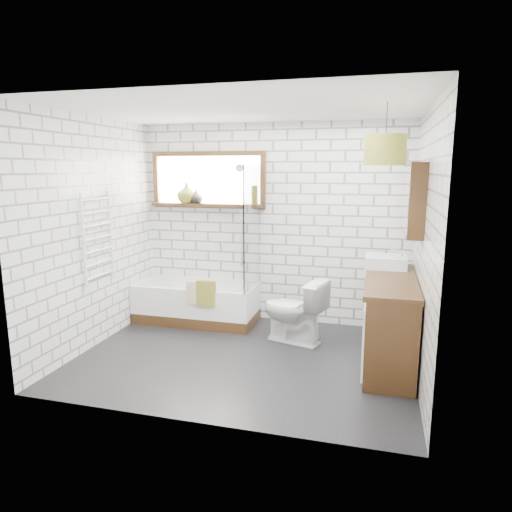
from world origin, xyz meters
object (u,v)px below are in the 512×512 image
(bathtub, at_px, (197,302))
(basin, at_px, (386,262))
(toilet, at_px, (294,310))
(vanity, at_px, (390,320))
(pendant, at_px, (385,150))

(bathtub, distance_m, basin, 2.42)
(basin, bearing_deg, toilet, -168.05)
(bathtub, relative_size, basin, 3.53)
(toilet, bearing_deg, vanity, 91.05)
(vanity, relative_size, pendant, 4.35)
(bathtub, height_order, pendant, pendant)
(vanity, distance_m, pendant, 1.72)
(bathtub, bearing_deg, basin, -4.34)
(pendant, bearing_deg, toilet, 141.47)
(basin, bearing_deg, bathtub, 175.66)
(bathtub, height_order, vanity, vanity)
(vanity, height_order, basin, basin)
(bathtub, xyz_separation_m, vanity, (2.37, -0.68, 0.19))
(bathtub, distance_m, pendant, 3.11)
(basin, bearing_deg, pendant, -94.59)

